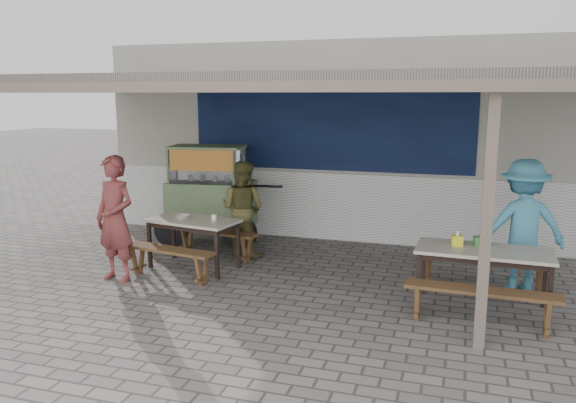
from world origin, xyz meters
The scene contains 17 objects.
ground centered at (0.00, 0.00, 0.00)m, with size 60.00×60.00×0.00m, color slate.
back_wall centered at (0.00, 3.58, 1.72)m, with size 9.00×1.28×3.50m.
warung_roof centered at (0.02, 0.90, 2.71)m, with size 9.00×4.21×2.81m.
table_left centered at (-1.69, 0.67, 0.67)m, with size 1.42×0.89×0.75m.
bench_left_street centered at (-1.78, 0.08, 0.34)m, with size 1.45×0.51×0.45m.
bench_left_wall centered at (-1.59, 1.25, 0.34)m, with size 1.45×0.51×0.45m.
table_right centered at (2.39, 0.22, 0.67)m, with size 1.60×0.79×0.75m.
bench_right_street centered at (2.37, -0.38, 0.34)m, with size 1.68×0.35×0.45m.
bench_right_wall centered at (2.42, 0.83, 0.34)m, with size 1.68×0.35×0.45m.
vendor_cart centered at (-2.06, 2.07, 0.93)m, with size 2.09×1.04×1.71m.
patron_street_side centered at (-2.46, -0.16, 0.88)m, with size 0.64×0.42×1.76m, color brown.
patron_wall_side centered at (-1.24, 1.52, 0.77)m, with size 0.75×0.58×1.54m, color brown.
patron_right_table centered at (2.89, 1.09, 0.88)m, with size 1.13×0.65×1.76m, color #499ABA.
tissue_box centered at (2.08, 0.31, 0.81)m, with size 0.13×0.13×0.13m, color yellow.
donation_box centered at (2.36, 0.37, 0.81)m, with size 0.17×0.12×0.12m, color #398038.
condiment_jar centered at (-1.36, 0.71, 0.79)m, with size 0.08×0.08×0.09m, color white.
condiment_bowl centered at (-1.87, 0.68, 0.77)m, with size 0.20×0.20×0.05m, color silver.
Camera 1 is at (2.09, -6.66, 2.56)m, focal length 35.00 mm.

